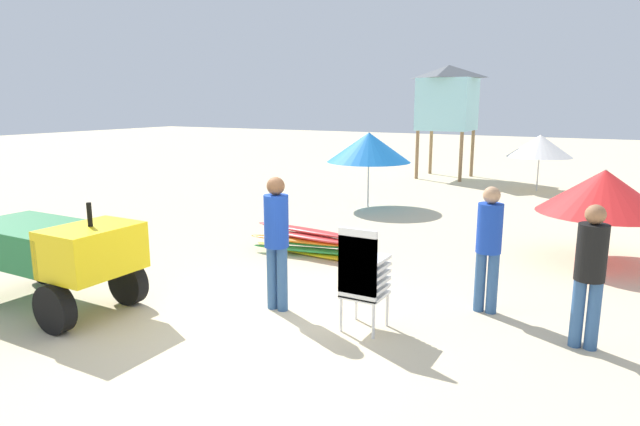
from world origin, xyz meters
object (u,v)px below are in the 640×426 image
Objects in this scene: stacked_plastic_chairs at (362,272)px; beach_umbrella_far at (604,191)px; beach_umbrella_left at (369,147)px; utility_cart at (52,250)px; beach_umbrella_mid at (540,146)px; lifeguard_near_left at (489,241)px; lifeguard_near_right at (590,267)px; surfboard_pile at (312,243)px; lifeguard_near_center at (276,234)px; lifeguard_tower at (448,98)px.

beach_umbrella_far is (2.32, 4.60, 0.49)m from stacked_plastic_chairs.
beach_umbrella_left is (-3.18, 7.28, 0.81)m from stacked_plastic_chairs.
beach_umbrella_mid is at bearing 72.54° from utility_cart.
lifeguard_near_right is (1.20, -0.55, -0.02)m from lifeguard_near_left.
lifeguard_near_right reaches higher than surfboard_pile.
lifeguard_near_center reaches higher than lifeguard_near_right.
beach_umbrella_left is at bearing -125.38° from beach_umbrella_mid.
surfboard_pile is at bearing -104.33° from beach_umbrella_mid.
beach_umbrella_mid reaches higher than utility_cart.
beach_umbrella_mid reaches higher than surfboard_pile.
lifeguard_near_left is at bearing -20.01° from surfboard_pile.
surfboard_pile is 0.68× the size of lifeguard_tower.
stacked_plastic_chairs is 7.98m from beach_umbrella_left.
beach_umbrella_far is at bearing 90.55° from lifeguard_near_right.
stacked_plastic_chairs is 0.61× the size of beach_umbrella_far.
utility_cart is at bearing -114.85° from surfboard_pile.
lifeguard_near_right is at bearing 18.17° from utility_cart.
lifeguard_near_center is 0.84× the size of beach_umbrella_far.
beach_umbrella_mid is 7.86m from beach_umbrella_far.
beach_umbrella_left reaches higher than beach_umbrella_far.
lifeguard_tower reaches higher than stacked_plastic_chairs.
utility_cart is 15.16m from lifeguard_tower.
lifeguard_near_center is (-1.27, 0.12, 0.28)m from stacked_plastic_chairs.
beach_umbrella_left reaches higher than beach_umbrella_mid.
beach_umbrella_mid is (3.49, 4.91, -0.17)m from beach_umbrella_left.
beach_umbrella_left reaches higher than stacked_plastic_chairs.
beach_umbrella_left is (0.74, 8.52, 0.77)m from utility_cart.
beach_umbrella_left is at bearing 113.59° from stacked_plastic_chairs.
lifeguard_near_left is 10.86m from beach_umbrella_mid.
lifeguard_tower is 1.87× the size of beach_umbrella_far.
lifeguard_near_left is 0.86× the size of beach_umbrella_mid.
stacked_plastic_chairs is 0.79× the size of lifeguard_near_right.
utility_cart is 1.21× the size of beach_umbrella_far.
lifeguard_near_center reaches higher than utility_cart.
utility_cart is 1.44× the size of lifeguard_near_center.
lifeguard_near_center is at bearing -152.73° from lifeguard_near_left.
beach_umbrella_left is (-0.11, -6.48, -1.28)m from lifeguard_tower.
stacked_plastic_chairs is 12.21m from beach_umbrella_mid.
surfboard_pile is at bearing -85.30° from lifeguard_tower.
lifeguard_near_center reaches higher than surfboard_pile.
surfboard_pile is at bearing 159.99° from lifeguard_near_left.
lifeguard_tower is at bearing 89.02° from beach_umbrella_left.
surfboard_pile is 5.01m from beach_umbrella_far.
utility_cart is at bearing -162.36° from stacked_plastic_chairs.
lifeguard_near_right is 0.41× the size of lifeguard_tower.
lifeguard_near_right is (4.51, -1.76, 0.71)m from surfboard_pile.
lifeguard_near_right is at bearing -79.77° from beach_umbrella_mid.
surfboard_pile is 1.25× the size of beach_umbrella_left.
lifeguard_near_center is (-2.43, -1.25, 0.07)m from lifeguard_near_left.
beach_umbrella_mid is at bearing 54.62° from beach_umbrella_left.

